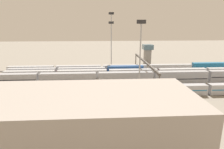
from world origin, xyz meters
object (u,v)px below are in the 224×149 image
(light_mast_0, at_px, (111,34))
(control_tower, at_px, (148,53))
(train_on_track_5, at_px, (126,78))
(signal_gantry, at_px, (145,63))
(maintenance_shed, at_px, (45,125))
(train_on_track_2, at_px, (77,71))
(light_mast_2, at_px, (111,39))
(train_on_track_8, at_px, (207,89))
(train_on_track_1, at_px, (121,68))
(train_on_track_3, at_px, (133,73))
(light_mast_1, at_px, (140,51))

(light_mast_0, distance_m, control_tower, 29.00)
(train_on_track_5, bearing_deg, signal_gantry, -151.65)
(maintenance_shed, distance_m, control_tower, 94.25)
(train_on_track_2, bearing_deg, control_tower, -148.52)
(light_mast_2, bearing_deg, train_on_track_8, 126.89)
(train_on_track_2, distance_m, light_mast_2, 26.39)
(train_on_track_1, relative_size, control_tower, 9.32)
(light_mast_0, distance_m, light_mast_2, 2.58)
(signal_gantry, bearing_deg, maintenance_shed, 58.37)
(train_on_track_3, height_order, signal_gantry, signal_gantry)
(maintenance_shed, height_order, control_tower, maintenance_shed)
(train_on_track_1, bearing_deg, signal_gantry, 121.62)
(train_on_track_2, relative_size, control_tower, 5.39)
(train_on_track_1, xyz_separation_m, train_on_track_2, (22.15, 5.00, 0.05))
(light_mast_2, bearing_deg, train_on_track_3, 117.39)
(train_on_track_3, bearing_deg, maintenance_shed, 64.34)
(maintenance_shed, bearing_deg, train_on_track_8, -148.78)
(train_on_track_8, bearing_deg, train_on_track_1, -51.48)
(train_on_track_2, xyz_separation_m, light_mast_2, (-17.59, -13.20, 14.60))
(train_on_track_1, xyz_separation_m, light_mast_0, (4.50, -8.14, 17.22))
(light_mast_2, relative_size, signal_gantry, 0.58)
(control_tower, bearing_deg, light_mast_2, 26.97)
(train_on_track_8, bearing_deg, light_mast_0, -53.12)
(train_on_track_3, height_order, control_tower, control_tower)
(train_on_track_1, xyz_separation_m, train_on_track_3, (-4.87, 10.00, -0.04))
(light_mast_2, distance_m, control_tower, 28.05)
(train_on_track_2, height_order, light_mast_2, light_mast_2)
(light_mast_1, distance_m, control_tower, 61.85)
(train_on_track_1, bearing_deg, control_tower, -133.23)
(train_on_track_2, bearing_deg, light_mast_2, -143.10)
(train_on_track_5, height_order, light_mast_2, light_mast_2)
(control_tower, bearing_deg, train_on_track_3, 64.96)
(train_on_track_1, height_order, train_on_track_8, train_on_track_1)
(train_on_track_1, height_order, light_mast_1, light_mast_1)
(train_on_track_2, bearing_deg, train_on_track_3, 169.52)
(train_on_track_8, bearing_deg, train_on_track_2, -30.96)
(train_on_track_5, bearing_deg, light_mast_0, -80.97)
(light_mast_2, xyz_separation_m, signal_gantry, (-13.80, 23.20, -8.90))
(light_mast_0, relative_size, maintenance_shed, 0.54)
(train_on_track_8, bearing_deg, control_tower, -80.85)
(signal_gantry, distance_m, control_tower, 36.51)
(train_on_track_5, relative_size, train_on_track_2, 1.80)
(train_on_track_2, height_order, light_mast_1, light_mast_1)
(light_mast_1, bearing_deg, train_on_track_5, -83.74)
(train_on_track_5, bearing_deg, light_mast_1, 96.26)
(train_on_track_1, relative_size, maintenance_shed, 1.99)
(maintenance_shed, bearing_deg, train_on_track_2, -89.39)
(train_on_track_8, bearing_deg, train_on_track_3, -47.40)
(train_on_track_5, xyz_separation_m, train_on_track_8, (-27.89, 15.00, -0.57))
(train_on_track_2, bearing_deg, maintenance_shed, 90.61)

